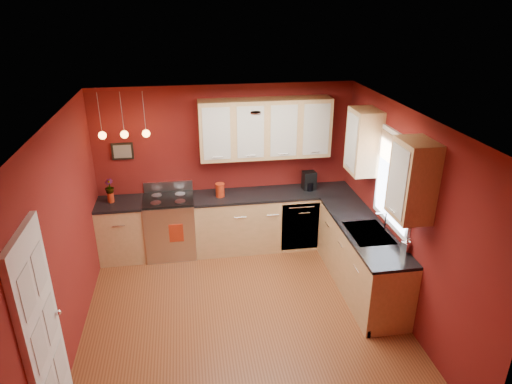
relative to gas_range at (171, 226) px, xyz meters
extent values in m
plane|color=brown|center=(0.92, -1.80, -0.48)|extent=(4.20, 4.20, 0.00)
cube|color=white|center=(0.92, -1.80, 2.12)|extent=(4.00, 4.20, 0.02)
cube|color=maroon|center=(0.92, 0.30, 0.82)|extent=(4.00, 0.02, 2.60)
cube|color=maroon|center=(0.92, -3.90, 0.82)|extent=(4.00, 0.02, 2.60)
cube|color=maroon|center=(-1.08, -1.80, 0.82)|extent=(0.02, 4.20, 2.60)
cube|color=maroon|center=(2.92, -1.80, 0.82)|extent=(0.02, 4.20, 2.60)
cube|color=tan|center=(-0.73, 0.00, -0.03)|extent=(0.70, 0.60, 0.90)
cube|color=tan|center=(1.65, 0.00, -0.03)|extent=(2.54, 0.60, 0.90)
cube|color=tan|center=(2.62, -1.35, -0.03)|extent=(0.60, 2.10, 0.90)
cube|color=black|center=(-0.73, 0.00, 0.44)|extent=(0.70, 0.62, 0.04)
cube|color=black|center=(1.65, 0.00, 0.44)|extent=(2.54, 0.62, 0.04)
cube|color=black|center=(2.62, -1.35, 0.44)|extent=(0.62, 2.10, 0.04)
cube|color=silver|center=(0.00, 0.00, -0.02)|extent=(0.76, 0.64, 0.92)
cube|color=black|center=(0.00, -0.30, 0.00)|extent=(0.55, 0.02, 0.32)
cylinder|color=silver|center=(0.00, -0.31, 0.24)|extent=(0.60, 0.02, 0.02)
cube|color=black|center=(0.00, 0.00, 0.45)|extent=(0.76, 0.60, 0.03)
cylinder|color=gray|center=(-0.18, -0.14, 0.47)|extent=(0.16, 0.16, 0.01)
cylinder|color=gray|center=(0.18, -0.14, 0.47)|extent=(0.16, 0.16, 0.01)
cylinder|color=gray|center=(-0.18, 0.14, 0.47)|extent=(0.16, 0.16, 0.01)
cylinder|color=gray|center=(0.18, 0.14, 0.47)|extent=(0.16, 0.16, 0.01)
cube|color=silver|center=(0.00, 0.30, 0.55)|extent=(0.76, 0.04, 0.16)
cube|color=silver|center=(2.02, -0.29, -0.03)|extent=(0.60, 0.02, 0.80)
cube|color=gray|center=(2.62, -1.50, 0.43)|extent=(0.50, 0.70, 0.05)
cube|color=black|center=(2.62, -1.33, 0.42)|extent=(0.42, 0.30, 0.02)
cube|color=black|center=(2.62, -1.67, 0.42)|extent=(0.42, 0.30, 0.02)
cylinder|color=white|center=(2.84, -1.50, 0.60)|extent=(0.02, 0.02, 0.28)
cylinder|color=white|center=(2.77, -1.50, 0.73)|extent=(0.16, 0.02, 0.02)
cube|color=white|center=(2.90, -1.50, 1.17)|extent=(0.04, 1.02, 1.22)
cube|color=white|center=(2.89, -1.50, 1.17)|extent=(0.01, 0.90, 1.10)
cube|color=#A68153|center=(2.87, -1.50, 1.54)|extent=(0.02, 0.96, 0.36)
cube|color=white|center=(-1.05, -3.00, 0.54)|extent=(0.06, 0.82, 2.05)
cube|color=silver|center=(-1.02, -3.18, 1.12)|extent=(0.00, 0.28, 0.40)
cube|color=silver|center=(-1.02, -2.82, 1.12)|extent=(0.00, 0.28, 0.40)
cube|color=silver|center=(-1.02, -3.18, 0.57)|extent=(0.00, 0.28, 0.40)
cube|color=silver|center=(-1.02, -2.82, 0.57)|extent=(0.00, 0.28, 0.40)
cube|color=silver|center=(-1.02, -2.82, 0.02)|extent=(0.00, 0.28, 0.40)
sphere|color=white|center=(-0.99, -2.67, 0.52)|extent=(0.06, 0.06, 0.06)
cube|color=tan|center=(1.52, 0.12, 1.47)|extent=(2.00, 0.35, 0.90)
cube|color=tan|center=(2.75, -1.48, 1.47)|extent=(0.35, 1.95, 0.90)
cube|color=black|center=(-0.63, 0.28, 1.17)|extent=(0.32, 0.03, 0.26)
cylinder|color=gray|center=(-0.83, -0.05, 1.82)|extent=(0.01, 0.01, 0.60)
sphere|color=#FFA53F|center=(-0.83, -0.05, 1.52)|extent=(0.11, 0.11, 0.11)
cylinder|color=gray|center=(-0.53, -0.05, 1.82)|extent=(0.01, 0.01, 0.60)
sphere|color=#FFA53F|center=(-0.53, -0.05, 1.52)|extent=(0.11, 0.11, 0.11)
cylinder|color=gray|center=(-0.23, -0.05, 1.82)|extent=(0.01, 0.01, 0.60)
sphere|color=#FFA53F|center=(-0.23, -0.05, 1.52)|extent=(0.11, 0.11, 0.11)
cylinder|color=#A22811|center=(0.79, -0.02, 0.56)|extent=(0.13, 0.13, 0.20)
cylinder|color=#A22811|center=(0.79, -0.02, 0.67)|extent=(0.14, 0.14, 0.02)
cylinder|color=#A22811|center=(-0.85, 0.03, 0.54)|extent=(0.10, 0.10, 0.15)
imported|color=#A22811|center=(-0.85, 0.03, 0.71)|extent=(0.17, 0.17, 0.23)
cube|color=black|center=(2.23, 0.05, 0.61)|extent=(0.22, 0.19, 0.29)
cylinder|color=black|center=(2.23, 0.00, 0.53)|extent=(0.12, 0.12, 0.14)
imported|color=white|center=(2.87, -2.05, 0.57)|extent=(0.13, 0.13, 0.21)
cube|color=#A22811|center=(0.09, -0.33, 0.04)|extent=(0.21, 0.01, 0.29)
camera|label=1|loc=(0.33, -6.49, 3.32)|focal=32.00mm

